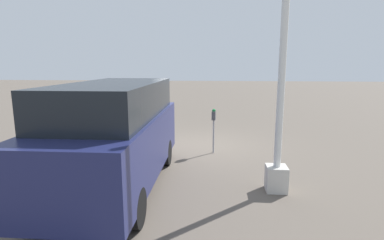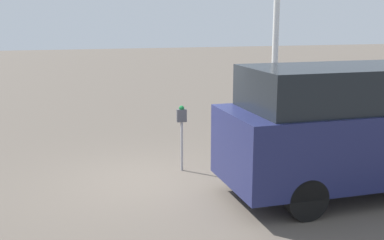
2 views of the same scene
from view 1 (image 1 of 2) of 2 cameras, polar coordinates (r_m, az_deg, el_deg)
name	(u,v)px [view 1 (image 1 of 2)]	position (r m, az deg, el deg)	size (l,w,h in m)	color
ground_plane	(198,147)	(10.02, 1.10, -5.08)	(80.00, 80.00, 0.00)	#60564C
parking_meter_near	(214,121)	(9.11, 4.16, -0.12)	(0.21, 0.13, 1.38)	#9E9EA3
lamp_post	(279,124)	(6.50, 16.27, -0.65)	(0.44, 0.44, 5.05)	beige
parked_van	(115,133)	(6.69, -14.37, -2.37)	(5.18, 1.98, 2.32)	navy
car_distant	(108,96)	(19.93, -15.72, 4.50)	(4.40, 2.01, 1.36)	#9E9EA3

